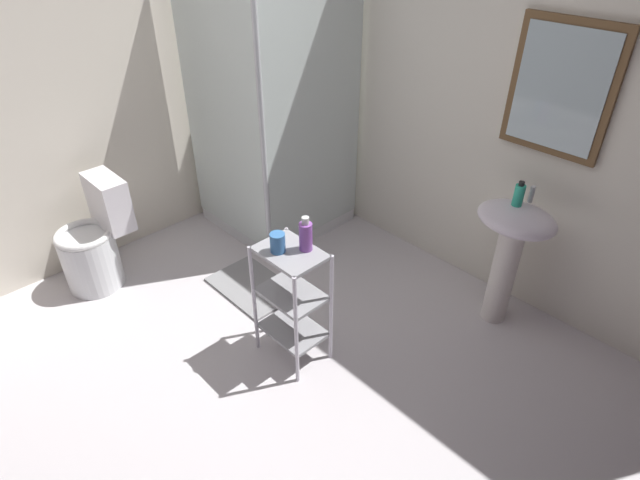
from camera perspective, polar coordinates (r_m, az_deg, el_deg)
The scene contains 12 objects.
ground_plane at distance 3.02m, azimuth -8.04°, elevation -16.22°, with size 4.20×4.20×0.02m, color silver.
wall_back at distance 3.47m, azimuth 16.22°, elevation 15.35°, with size 4.20×0.14×2.50m.
wall_left at distance 3.79m, azimuth -27.32°, elevation 14.50°, with size 0.10×4.20×2.50m, color white.
shower_stall at distance 4.04m, azimuth -5.08°, elevation 7.06°, with size 0.92×0.92×2.00m.
pedestal_sink at distance 3.24m, azimuth 20.34°, elevation -0.30°, with size 0.46×0.37×0.81m.
sink_faucet at distance 3.19m, azimuth 22.36°, elevation 4.70°, with size 0.03×0.03×0.10m, color silver.
toilet at distance 3.81m, azimuth -23.60°, elevation -0.37°, with size 0.37×0.49×0.76m.
storage_cart at distance 2.88m, azimuth -3.14°, elevation -6.19°, with size 0.38×0.28×0.74m.
hand_soap_bottle at distance 3.12m, azimuth 21.14°, elevation 4.69°, with size 0.06×0.06×0.15m.
conditioner_bottle_purple at distance 2.66m, azimuth -1.59°, elevation 0.49°, with size 0.07×0.07×0.20m.
rinse_cup at distance 2.67m, azimuth -4.71°, elevation -0.30°, with size 0.08×0.08×0.11m, color #3870B2.
bath_mat at distance 3.64m, azimuth -7.49°, elevation -5.10°, with size 0.60×0.40×0.02m, color gray.
Camera 1 is at (1.65, -1.02, 2.30)m, focal length 28.94 mm.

